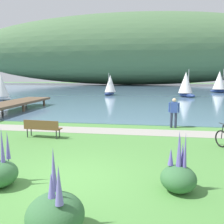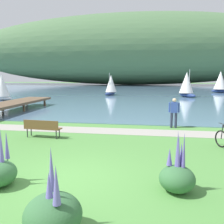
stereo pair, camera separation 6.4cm
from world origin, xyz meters
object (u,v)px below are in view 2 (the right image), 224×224
Objects in this scene: sailboat_far_off at (221,82)px; park_bench_near_camera at (42,127)px; sailboat_nearest_to_shore at (111,85)px; person_at_shoreline at (174,111)px; sailboat_toward_hillside at (2,87)px; sailboat_mid_bay at (187,84)px.

park_bench_near_camera is at bearing -116.66° from sailboat_far_off.
sailboat_far_off reaches higher than sailboat_nearest_to_shore.
sailboat_toward_hillside reaches higher than person_at_shoreline.
sailboat_mid_bay is 12.13m from sailboat_far_off.
sailboat_mid_bay is 0.92× the size of sailboat_far_off.
park_bench_near_camera is at bearing -152.82° from person_at_shoreline.
sailboat_far_off is (7.03, 9.88, 0.15)m from sailboat_mid_bay.
person_at_shoreline is at bearing -33.44° from sailboat_toward_hillside.
person_at_shoreline is 0.51× the size of sailboat_nearest_to_shore.
sailboat_far_off reaches higher than sailboat_mid_bay.
sailboat_nearest_to_shore is 19.75m from sailboat_far_off.
sailboat_mid_bay reaches higher than person_at_shoreline.
sailboat_toward_hillside is (-12.38, 15.76, 1.10)m from park_bench_near_camera.
person_at_shoreline is 22.58m from sailboat_toward_hillside.
sailboat_nearest_to_shore is 15.13m from sailboat_toward_hillside.
sailboat_mid_bay is 1.13× the size of sailboat_toward_hillside.
park_bench_near_camera is at bearing -88.12° from sailboat_nearest_to_shore.
sailboat_nearest_to_shore is at bearing 172.17° from sailboat_mid_bay.
park_bench_near_camera is 7.28m from person_at_shoreline.
sailboat_mid_bay is (3.54, 20.73, 0.84)m from person_at_shoreline.
park_bench_near_camera is 26.08m from sailboat_mid_bay.
sailboat_nearest_to_shore is at bearing 40.29° from sailboat_toward_hillside.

